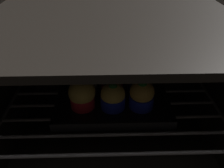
% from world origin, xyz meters
% --- Properties ---
extents(oven_cavity, '(0.59, 0.47, 0.37)m').
position_xyz_m(oven_cavity, '(0.00, 0.26, 0.17)').
color(oven_cavity, black).
rests_on(oven_cavity, ground).
extents(oven_rack, '(0.55, 0.42, 0.01)m').
position_xyz_m(oven_rack, '(0.00, 0.22, 0.14)').
color(oven_rack, '#4C494C').
rests_on(oven_rack, oven_cavity).
extents(baking_tray, '(0.29, 0.29, 0.02)m').
position_xyz_m(baking_tray, '(0.00, 0.24, 0.15)').
color(baking_tray, black).
rests_on(baking_tray, oven_rack).
extents(muffin_row0_col0, '(0.07, 0.07, 0.08)m').
position_xyz_m(muffin_row0_col0, '(-0.07, 0.17, 0.19)').
color(muffin_row0_col0, red).
rests_on(muffin_row0_col0, baking_tray).
extents(muffin_row0_col1, '(0.06, 0.06, 0.07)m').
position_xyz_m(muffin_row0_col1, '(0.00, 0.16, 0.18)').
color(muffin_row0_col1, '#1928B7').
rests_on(muffin_row0_col1, baking_tray).
extents(muffin_row0_col2, '(0.06, 0.06, 0.08)m').
position_xyz_m(muffin_row0_col2, '(0.07, 0.16, 0.19)').
color(muffin_row0_col2, '#1928B7').
rests_on(muffin_row0_col2, baking_tray).
extents(muffin_row1_col0, '(0.06, 0.06, 0.08)m').
position_xyz_m(muffin_row1_col0, '(-0.07, 0.24, 0.19)').
color(muffin_row1_col0, silver).
rests_on(muffin_row1_col0, baking_tray).
extents(muffin_row1_col1, '(0.06, 0.06, 0.07)m').
position_xyz_m(muffin_row1_col1, '(-0.00, 0.24, 0.18)').
color(muffin_row1_col1, red).
rests_on(muffin_row1_col1, baking_tray).
extents(muffin_row1_col2, '(0.06, 0.06, 0.08)m').
position_xyz_m(muffin_row1_col2, '(0.07, 0.24, 0.19)').
color(muffin_row1_col2, '#1928B7').
rests_on(muffin_row1_col2, baking_tray).
extents(muffin_row2_col0, '(0.06, 0.06, 0.07)m').
position_xyz_m(muffin_row2_col0, '(-0.07, 0.31, 0.19)').
color(muffin_row2_col0, red).
rests_on(muffin_row2_col0, baking_tray).
extents(muffin_row2_col1, '(0.06, 0.06, 0.07)m').
position_xyz_m(muffin_row2_col1, '(0.00, 0.31, 0.18)').
color(muffin_row2_col1, '#1928B7').
rests_on(muffin_row2_col1, baking_tray).
extents(muffin_row2_col2, '(0.06, 0.06, 0.07)m').
position_xyz_m(muffin_row2_col2, '(0.07, 0.31, 0.18)').
color(muffin_row2_col2, '#1928B7').
rests_on(muffin_row2_col2, baking_tray).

